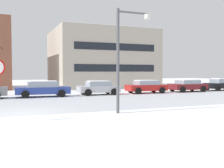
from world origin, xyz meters
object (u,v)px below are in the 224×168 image
(parked_car_silver, at_px, (98,88))
(parked_car_maroon, at_px, (188,85))
(parked_car_blue, at_px, (43,89))
(parked_car_black, at_px, (222,84))
(street_lamp, at_px, (124,49))
(parked_car_red, at_px, (146,86))

(parked_car_silver, xyz_separation_m, parked_car_maroon, (10.32, -0.04, 0.00))
(parked_car_blue, bearing_deg, parked_car_black, 0.76)
(parked_car_maroon, bearing_deg, street_lamp, -139.46)
(parked_car_blue, xyz_separation_m, parked_car_red, (10.32, 0.03, -0.03))
(parked_car_red, distance_m, parked_car_black, 10.32)
(street_lamp, relative_size, parked_car_maroon, 1.34)
(street_lamp, distance_m, parked_car_blue, 11.48)
(street_lamp, distance_m, parked_car_red, 13.46)
(street_lamp, height_order, parked_car_black, street_lamp)
(parked_car_silver, bearing_deg, parked_car_maroon, -0.23)
(parked_car_silver, relative_size, parked_car_maroon, 0.96)
(street_lamp, distance_m, parked_car_silver, 11.45)
(parked_car_red, height_order, parked_car_black, parked_car_black)
(street_lamp, xyz_separation_m, parked_car_blue, (-2.81, 10.81, -2.67))
(parked_car_maroon, bearing_deg, parked_car_black, 2.72)
(street_lamp, distance_m, parked_car_maroon, 16.89)
(parked_car_maroon, bearing_deg, parked_car_red, 179.92)
(parked_car_black, bearing_deg, street_lamp, -148.14)
(parked_car_silver, xyz_separation_m, parked_car_black, (15.48, 0.20, 0.03))
(street_lamp, xyz_separation_m, parked_car_black, (17.83, 11.08, -2.66))
(parked_car_maroon, xyz_separation_m, parked_car_black, (5.16, 0.25, 0.03))
(parked_car_red, xyz_separation_m, parked_car_black, (10.32, 0.24, 0.03))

